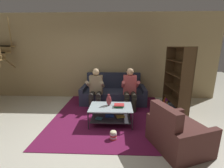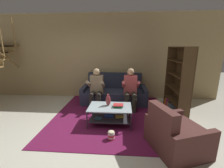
{
  "view_description": "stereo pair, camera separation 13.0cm",
  "coord_description": "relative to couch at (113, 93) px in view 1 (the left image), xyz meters",
  "views": [
    {
      "loc": [
        0.76,
        -2.85,
        1.8
      ],
      "look_at": [
        0.61,
        1.02,
        0.84
      ],
      "focal_mm": 24.0,
      "sensor_mm": 36.0,
      "label": 1
    },
    {
      "loc": [
        0.89,
        -2.84,
        1.8
      ],
      "look_at": [
        0.61,
        1.02,
        0.84
      ],
      "focal_mm": 24.0,
      "sensor_mm": 36.0,
      "label": 2
    }
  ],
  "objects": [
    {
      "name": "back_partition",
      "position": [
        -0.62,
        0.54,
        1.15
      ],
      "size": [
        8.4,
        0.12,
        2.9
      ],
      "primitive_type": "cube",
      "color": "tan",
      "rests_on": "ground"
    },
    {
      "name": "couch",
      "position": [
        0.0,
        0.0,
        0.0
      ],
      "size": [
        2.08,
        0.89,
        0.94
      ],
      "color": "#2C3146",
      "rests_on": "ground"
    },
    {
      "name": "vase",
      "position": [
        -0.07,
        -1.39,
        0.26
      ],
      "size": [
        0.12,
        0.12,
        0.28
      ],
      "color": "maroon",
      "rests_on": "coffee_table"
    },
    {
      "name": "coffee_table",
      "position": [
        -0.01,
        -1.47,
        -0.01
      ],
      "size": [
        1.0,
        0.65,
        0.43
      ],
      "color": "#A8BEC5",
      "rests_on": "ground"
    },
    {
      "name": "book_stack",
      "position": [
        0.18,
        -1.48,
        0.17
      ],
      "size": [
        0.24,
        0.18,
        0.06
      ],
      "color": "#2D924A",
      "rests_on": "coffee_table"
    },
    {
      "name": "ground",
      "position": [
        -0.62,
        -1.92,
        -0.3
      ],
      "size": [
        16.8,
        16.8,
        0.0
      ],
      "primitive_type": "plane",
      "color": "beige"
    },
    {
      "name": "area_rug",
      "position": [
        -0.01,
        -0.87,
        -0.29
      ],
      "size": [
        3.0,
        3.41,
        0.01
      ],
      "color": "#64163E",
      "rests_on": "ground"
    },
    {
      "name": "person_seated_left",
      "position": [
        -0.5,
        -0.54,
        0.34
      ],
      "size": [
        0.5,
        0.58,
        1.18
      ],
      "color": "#282521",
      "rests_on": "ground"
    },
    {
      "name": "person_seated_right",
      "position": [
        0.5,
        -0.53,
        0.35
      ],
      "size": [
        0.5,
        0.58,
        1.2
      ],
      "color": "#2E2C23",
      "rests_on": "ground"
    },
    {
      "name": "bookshelf",
      "position": [
        1.75,
        -0.76,
        0.47
      ],
      "size": [
        0.31,
        1.15,
        1.81
      ],
      "color": "#47311B",
      "rests_on": "ground"
    },
    {
      "name": "popcorn_tub",
      "position": [
        0.06,
        -2.13,
        -0.21
      ],
      "size": [
        0.14,
        0.14,
        0.19
      ],
      "color": "red",
      "rests_on": "ground"
    },
    {
      "name": "armchair",
      "position": [
        1.22,
        -2.33,
        -0.02
      ],
      "size": [
        1.08,
        1.13,
        0.85
      ],
      "color": "#512B27",
      "rests_on": "ground"
    }
  ]
}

